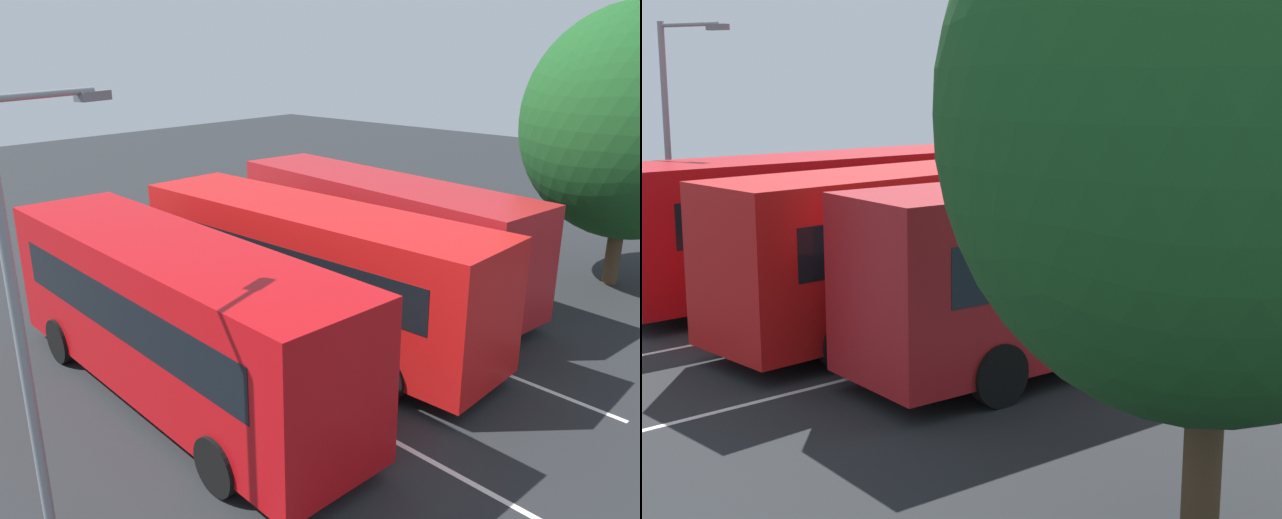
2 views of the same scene
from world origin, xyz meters
TOP-DOWN VIEW (x-y plane):
  - ground_plane at (0.00, 0.00)m, footprint 73.70×73.70m
  - bus_far_left at (0.19, -3.70)m, footprint 10.14×3.61m
  - bus_center_left at (-0.49, -0.05)m, footprint 9.94×2.58m
  - bus_center_right at (-0.35, 3.90)m, footprint 10.08×3.18m
  - pedestrian at (7.81, -2.53)m, footprint 0.32×0.32m
  - street_lamp at (-2.22, 7.39)m, footprint 0.78×2.12m
  - depot_tree at (-4.69, -9.07)m, footprint 6.40×5.76m
  - lane_stripe_outer_left at (0.00, -1.89)m, footprint 15.51×1.08m
  - lane_stripe_inner_left at (0.00, 1.89)m, footprint 15.51×1.08m

SIDE VIEW (x-z plane):
  - ground_plane at x=0.00m, z-range 0.00..0.00m
  - lane_stripe_outer_left at x=0.00m, z-range 0.00..0.01m
  - lane_stripe_inner_left at x=0.00m, z-range 0.00..0.01m
  - pedestrian at x=7.81m, z-range 0.17..2.00m
  - bus_far_left at x=0.19m, z-range 0.17..3.54m
  - bus_center_left at x=-0.49m, z-range 0.17..3.54m
  - bus_center_right at x=-0.35m, z-range 0.17..3.54m
  - street_lamp at x=-2.22m, z-range 0.53..7.04m
  - depot_tree at x=-4.69m, z-range 0.74..8.96m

